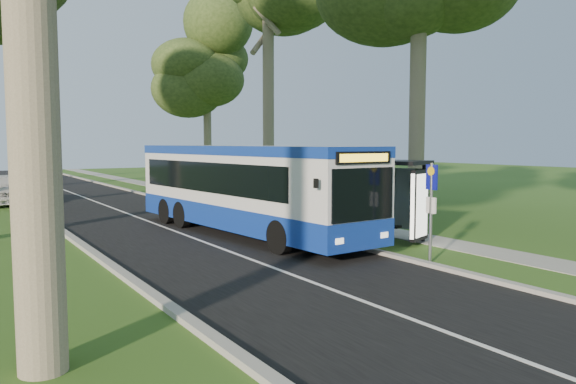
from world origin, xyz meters
The scene contains 12 objects.
ground centered at (0.00, 0.00, 0.00)m, with size 120.00×120.00×0.00m, color #365B1C.
road centered at (-3.50, 10.00, 0.01)m, with size 7.00×100.00×0.02m, color black.
kerb_east centered at (0.00, 10.00, 0.06)m, with size 0.25×100.00×0.12m, color #9E9B93.
kerb_west centered at (-7.00, 10.00, 0.06)m, with size 0.25×100.00×0.12m, color #9E9B93.
centre_line centered at (-3.50, 10.00, 0.02)m, with size 0.12×100.00×0.01m, color white.
footpath centered at (3.00, 10.00, 0.01)m, with size 1.50×100.00×0.02m, color gray.
bus centered at (-1.65, 4.96, 1.60)m, with size 3.40×11.83×3.09m.
bus_stop_sign centered at (0.37, -1.76, 1.65)m, with size 0.09×0.37×2.66m.
bus_shelter centered at (1.65, 1.19, 1.86)m, with size 2.69×3.47×2.63m.
litter_bin centered at (0.76, 2.48, 0.44)m, with size 0.50×0.50×0.87m.
car_white centered at (-7.69, 20.22, 0.81)m, with size 1.91×4.74×1.61m, color silver.
tree_east_d centered at (8.00, 30.00, 9.63)m, with size 5.20×5.20×12.98m.
Camera 1 is at (-10.61, -12.24, 3.19)m, focal length 35.00 mm.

